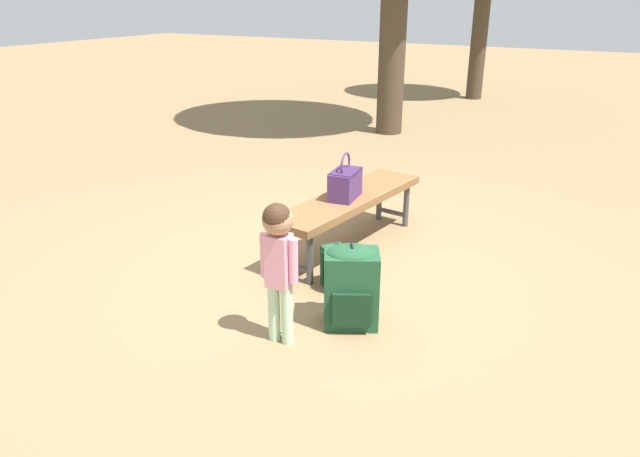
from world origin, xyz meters
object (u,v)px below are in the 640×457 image
at_px(park_bench, 349,202).
at_px(backpack_small, 336,266).
at_px(handbag, 345,183).
at_px(backpack_large, 351,284).
at_px(child_standing, 279,252).

height_order(park_bench, backpack_small, park_bench).
relative_size(park_bench, handbag, 4.46).
bearing_deg(park_bench, handbag, -7.17).
height_order(handbag, backpack_large, handbag).
distance_m(child_standing, backpack_large, 0.56).
distance_m(park_bench, backpack_large, 1.19).
relative_size(child_standing, backpack_small, 2.52).
distance_m(handbag, backpack_large, 1.17).
bearing_deg(handbag, backpack_large, 28.96).
bearing_deg(handbag, backpack_small, 21.97).
bearing_deg(child_standing, backpack_small, -178.28).
bearing_deg(park_bench, child_standing, 10.34).
height_order(park_bench, child_standing, child_standing).
bearing_deg(child_standing, park_bench, -169.66).
bearing_deg(park_bench, backpack_small, 19.45).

